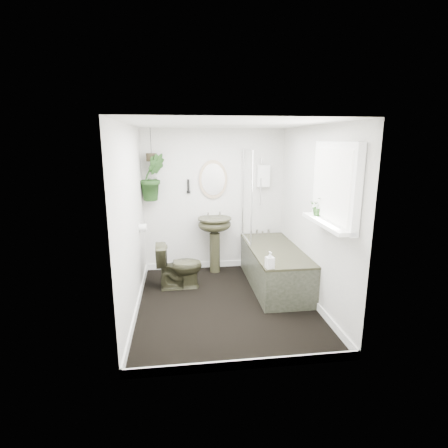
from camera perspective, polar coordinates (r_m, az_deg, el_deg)
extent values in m
cube|color=black|center=(4.77, 0.24, -12.90)|extent=(2.30, 2.80, 0.02)
cube|color=white|center=(4.28, 0.27, 16.14)|extent=(2.30, 2.80, 0.02)
cube|color=silver|center=(5.76, -1.62, 3.86)|extent=(2.30, 0.02, 2.30)
cube|color=silver|center=(3.04, 3.80, -4.95)|extent=(2.30, 0.02, 2.30)
cube|color=silver|center=(4.39, -14.94, 0.36)|extent=(0.02, 2.80, 2.30)
cube|color=silver|center=(4.68, 14.48, 1.19)|extent=(0.02, 2.80, 2.30)
cube|color=white|center=(4.75, 0.24, -12.25)|extent=(2.30, 2.80, 0.10)
cube|color=white|center=(5.77, 6.42, 7.81)|extent=(0.20, 0.10, 0.35)
ellipsoid|color=tan|center=(5.67, -1.78, 7.28)|extent=(0.46, 0.03, 0.62)
cylinder|color=black|center=(5.65, -5.83, 6.17)|extent=(0.04, 0.04, 0.22)
cylinder|color=white|center=(5.11, -13.13, -0.58)|extent=(0.11, 0.11, 0.11)
cube|color=white|center=(3.94, 17.70, 6.13)|extent=(0.08, 1.00, 0.90)
cube|color=white|center=(3.98, 16.36, 0.14)|extent=(0.18, 1.00, 0.04)
cube|color=white|center=(3.92, 17.10, 6.14)|extent=(0.01, 0.86, 0.76)
imported|color=#2C2C1C|center=(5.16, -7.33, -6.77)|extent=(0.67, 0.40, 0.67)
imported|color=black|center=(4.24, 15.24, 2.80)|extent=(0.25, 0.24, 0.22)
imported|color=black|center=(5.53, -11.61, 7.49)|extent=(0.47, 0.42, 0.72)
imported|color=#2A2626|center=(4.34, 7.49, -5.83)|extent=(0.11, 0.11, 0.21)
cylinder|color=#2F2819|center=(5.51, -11.76, 10.62)|extent=(0.16, 0.16, 0.12)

